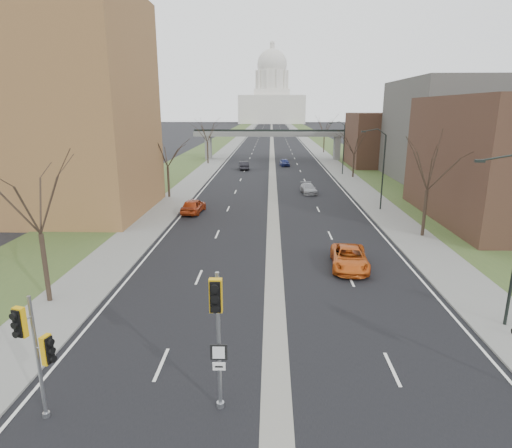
# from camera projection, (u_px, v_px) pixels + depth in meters

# --- Properties ---
(ground) EXTENTS (700.00, 700.00, 0.00)m
(ground) POSITION_uv_depth(u_px,v_px,m) (276.00, 397.00, 16.59)
(ground) COLOR black
(ground) RESTS_ON ground
(road_surface) EXTENTS (20.00, 600.00, 0.01)m
(road_surface) POSITION_uv_depth(u_px,v_px,m) (272.00, 138.00, 161.28)
(road_surface) COLOR black
(road_surface) RESTS_ON ground
(median_strip) EXTENTS (1.20, 600.00, 0.02)m
(median_strip) POSITION_uv_depth(u_px,v_px,m) (272.00, 138.00, 161.28)
(median_strip) COLOR gray
(median_strip) RESTS_ON ground
(sidewalk_right) EXTENTS (4.00, 600.00, 0.12)m
(sidewalk_right) POSITION_uv_depth(u_px,v_px,m) (304.00, 138.00, 160.86)
(sidewalk_right) COLOR gray
(sidewalk_right) RESTS_ON ground
(sidewalk_left) EXTENTS (4.00, 600.00, 0.12)m
(sidewalk_left) POSITION_uv_depth(u_px,v_px,m) (240.00, 138.00, 161.66)
(sidewalk_left) COLOR gray
(sidewalk_left) RESTS_ON ground
(grass_verge_right) EXTENTS (8.00, 600.00, 0.10)m
(grass_verge_right) POSITION_uv_depth(u_px,v_px,m) (320.00, 138.00, 160.66)
(grass_verge_right) COLOR #304921
(grass_verge_right) RESTS_ON ground
(grass_verge_left) EXTENTS (8.00, 600.00, 0.10)m
(grass_verge_left) POSITION_uv_depth(u_px,v_px,m) (224.00, 138.00, 161.86)
(grass_verge_left) COLOR #304921
(grass_verge_left) RESTS_ON ground
(apartment_building) EXTENTS (25.00, 16.00, 22.00)m
(apartment_building) POSITION_uv_depth(u_px,v_px,m) (19.00, 107.00, 43.51)
(apartment_building) COLOR brown
(apartment_building) RESTS_ON ground
(commercial_block_mid) EXTENTS (18.00, 22.00, 15.00)m
(commercial_block_mid) POSITION_uv_depth(u_px,v_px,m) (460.00, 131.00, 63.85)
(commercial_block_mid) COLOR #504E49
(commercial_block_mid) RESTS_ON ground
(commercial_block_far) EXTENTS (14.00, 14.00, 10.00)m
(commercial_block_far) POSITION_uv_depth(u_px,v_px,m) (387.00, 140.00, 82.07)
(commercial_block_far) COLOR #4A2E22
(commercial_block_far) RESTS_ON ground
(pedestrian_bridge) EXTENTS (34.00, 3.00, 6.45)m
(pedestrian_bridge) POSITION_uv_depth(u_px,v_px,m) (272.00, 137.00, 92.49)
(pedestrian_bridge) COLOR slate
(pedestrian_bridge) RESTS_ON ground
(capitol) EXTENTS (48.00, 42.00, 55.75)m
(capitol) POSITION_uv_depth(u_px,v_px,m) (272.00, 98.00, 320.39)
(capitol) COLOR silver
(capitol) RESTS_ON ground
(streetlight_near) EXTENTS (2.61, 0.20, 8.70)m
(streetlight_near) POSITION_uv_depth(u_px,v_px,m) (509.00, 193.00, 20.19)
(streetlight_near) COLOR black
(streetlight_near) RESTS_ON sidewalk_right
(streetlight_mid) EXTENTS (2.61, 0.20, 8.70)m
(streetlight_mid) POSITION_uv_depth(u_px,v_px,m) (377.00, 146.00, 45.27)
(streetlight_mid) COLOR black
(streetlight_mid) RESTS_ON sidewalk_right
(streetlight_far) EXTENTS (2.61, 0.20, 8.70)m
(streetlight_far) POSITION_uv_depth(u_px,v_px,m) (340.00, 133.00, 70.35)
(streetlight_far) COLOR black
(streetlight_far) RESTS_ON sidewalk_right
(tree_left_a) EXTENTS (7.20, 7.20, 9.40)m
(tree_left_a) POSITION_uv_depth(u_px,v_px,m) (35.00, 189.00, 23.00)
(tree_left_a) COLOR #382B21
(tree_left_a) RESTS_ON sidewalk_left
(tree_left_b) EXTENTS (6.75, 6.75, 8.81)m
(tree_left_b) POSITION_uv_depth(u_px,v_px,m) (167.00, 148.00, 52.05)
(tree_left_b) COLOR #382B21
(tree_left_b) RESTS_ON sidewalk_left
(tree_left_c) EXTENTS (7.65, 7.65, 9.99)m
(tree_left_c) POSITION_uv_depth(u_px,v_px,m) (207.00, 128.00, 84.63)
(tree_left_c) COLOR #382B21
(tree_left_c) RESTS_ON sidewalk_left
(tree_right_a) EXTENTS (7.20, 7.20, 9.40)m
(tree_right_a) POSITION_uv_depth(u_px,v_px,m) (430.00, 160.00, 35.64)
(tree_right_a) COLOR #382B21
(tree_right_a) RESTS_ON sidewalk_right
(tree_right_b) EXTENTS (6.30, 6.30, 8.22)m
(tree_right_b) POSITION_uv_depth(u_px,v_px,m) (355.00, 141.00, 67.68)
(tree_right_b) COLOR #382B21
(tree_right_b) RESTS_ON sidewalk_right
(tree_right_c) EXTENTS (7.65, 7.65, 9.99)m
(tree_right_c) POSITION_uv_depth(u_px,v_px,m) (325.00, 124.00, 105.95)
(tree_right_c) COLOR #382B21
(tree_right_c) RESTS_ON sidewalk_right
(signal_pole_left) EXTENTS (1.04, 0.80, 4.77)m
(signal_pole_left) POSITION_uv_depth(u_px,v_px,m) (35.00, 343.00, 14.51)
(signal_pole_left) COLOR gray
(signal_pole_left) RESTS_ON ground
(signal_pole_median) EXTENTS (0.62, 0.88, 5.41)m
(signal_pole_median) POSITION_uv_depth(u_px,v_px,m) (217.00, 320.00, 14.77)
(signal_pole_median) COLOR gray
(signal_pole_median) RESTS_ON ground
(car_left_near) EXTENTS (2.32, 4.82, 1.59)m
(car_left_near) POSITION_uv_depth(u_px,v_px,m) (193.00, 206.00, 45.59)
(car_left_near) COLOR #9A3111
(car_left_near) RESTS_ON ground
(car_left_far) EXTENTS (2.21, 4.75, 1.51)m
(car_left_far) POSITION_uv_depth(u_px,v_px,m) (244.00, 165.00, 78.12)
(car_left_far) COLOR black
(car_left_far) RESTS_ON ground
(car_right_near) EXTENTS (2.90, 5.49, 1.47)m
(car_right_near) POSITION_uv_depth(u_px,v_px,m) (349.00, 258.00, 29.87)
(car_right_near) COLOR #C85415
(car_right_near) RESTS_ON ground
(car_right_mid) EXTENTS (2.24, 4.54, 1.27)m
(car_right_mid) POSITION_uv_depth(u_px,v_px,m) (308.00, 189.00, 56.28)
(car_right_mid) COLOR gray
(car_right_mid) RESTS_ON ground
(car_right_far) EXTENTS (2.08, 4.24, 1.39)m
(car_right_far) POSITION_uv_depth(u_px,v_px,m) (285.00, 162.00, 82.96)
(car_right_far) COLOR navy
(car_right_far) RESTS_ON ground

